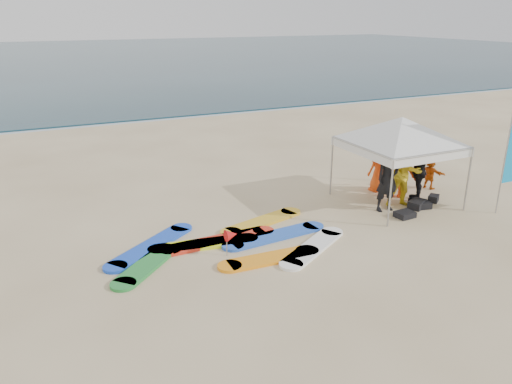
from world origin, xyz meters
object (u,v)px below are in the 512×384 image
Objects in this scene: person_orange_a at (398,170)px; person_orange_b at (380,164)px; surfboard_spread at (232,244)px; person_black_b at (419,171)px; person_seated at (430,173)px; person_yellow at (405,174)px; person_black_a at (388,178)px; canopy_tent at (402,117)px; marker_pennant at (231,235)px.

person_orange_b reaches higher than person_orange_a.
person_black_b is at bearing 4.44° from surfboard_spread.
person_yellow is at bearing 98.79° from person_seated.
person_seated is (2.46, 0.90, -0.47)m from person_black_a.
person_black_b is (0.33, -0.52, 0.08)m from person_orange_a.
person_black_a is 1.28m from person_orange_a.
canopy_tent is at bearing 82.46° from person_orange_a.
marker_pennant reaches higher than surfboard_spread.
surfboard_spread is (-5.66, -1.66, -0.82)m from person_orange_b.
person_orange_a reaches higher than person_seated.
person_black_b is at bearing -13.61° from canopy_tent.
person_yellow is 0.77m from person_black_b.
person_black_b is 6.23m from surfboard_spread.
person_black_a is 0.62m from person_yellow.
person_orange_a reaches higher than marker_pennant.
surfboard_spread is at bearing 46.59° from person_orange_a.
canopy_tent is (-1.79, -0.49, 2.02)m from person_seated.
person_black_a reaches higher than person_seated.
person_orange_a reaches higher than surfboard_spread.
person_black_b is at bearing 103.91° from person_seated.
marker_pennant is at bearing -169.29° from person_black_a.
marker_pennant is at bearing -112.13° from surfboard_spread.
marker_pennant is (-4.98, -0.71, -0.47)m from person_black_a.
surfboard_spread is (-5.81, -0.99, -0.80)m from person_orange_a.
person_orange_b reaches higher than person_seated.
person_seated is at bearing 8.89° from surfboard_spread.
person_black_a is 1.74m from canopy_tent.
person_seated is (1.44, 0.14, -0.34)m from person_orange_a.
person_yellow is at bearing 98.48° from person_orange_a.
person_black_a is 1.67m from person_orange_b.
person_seated reaches higher than surfboard_spread.
person_orange_a is 0.68m from person_orange_b.
person_black_a is 1.06× the size of person_black_b.
person_black_b reaches higher than person_orange_b.
person_black_b reaches higher than marker_pennant.
marker_pennant is 0.11× the size of surfboard_spread.
person_yellow reaches higher than person_orange_b.
person_seated is at bearing 43.98° from person_yellow.
person_seated is 7.36m from surfboard_spread.
person_black_b is 6.42m from marker_pennant.
person_black_b is 0.48× the size of canopy_tent.
marker_pennant is at bearing -34.69° from person_black_b.
marker_pennant is at bearing -154.22° from person_yellow.
person_orange_a is 6.19m from marker_pennant.
person_orange_b is at bearing -110.78° from person_black_b.
person_seated is at bearing -137.55° from person_orange_a.
person_orange_b is 5.95m from surfboard_spread.
canopy_tent reaches higher than person_orange_a.
person_black_a is at bearing 8.10° from marker_pennant.
person_orange_b is 2.69× the size of marker_pennant.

